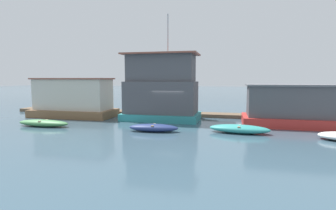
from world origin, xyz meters
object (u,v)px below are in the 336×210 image
(houseboat_teal, at_px, (161,89))
(dinghy_navy, at_px, (154,128))
(houseboat_red, at_px, (289,106))
(dinghy_teal, at_px, (239,129))
(dinghy_green, at_px, (43,123))
(houseboat_brown, at_px, (73,99))

(houseboat_teal, height_order, dinghy_navy, houseboat_teal)
(houseboat_red, distance_m, dinghy_teal, 5.18)
(dinghy_green, relative_size, dinghy_navy, 1.20)
(dinghy_green, distance_m, dinghy_teal, 13.69)
(houseboat_red, xyz_separation_m, dinghy_navy, (-8.97, -4.37, -1.17))
(houseboat_brown, bearing_deg, houseboat_teal, 0.36)
(houseboat_brown, relative_size, dinghy_green, 1.87)
(dinghy_navy, height_order, dinghy_teal, dinghy_teal)
(houseboat_teal, bearing_deg, houseboat_red, -3.00)
(dinghy_teal, bearing_deg, houseboat_red, 45.05)
(dinghy_teal, bearing_deg, houseboat_teal, 146.51)
(houseboat_red, relative_size, dinghy_teal, 1.69)
(houseboat_brown, bearing_deg, dinghy_teal, -15.66)
(dinghy_green, relative_size, dinghy_teal, 1.04)
(dinghy_green, xyz_separation_m, dinghy_navy, (8.25, 0.07, 0.00))
(dinghy_navy, bearing_deg, houseboat_brown, 151.72)
(houseboat_teal, bearing_deg, dinghy_green, -146.48)
(houseboat_teal, distance_m, dinghy_green, 9.27)
(houseboat_teal, xyz_separation_m, houseboat_red, (9.74, -0.51, -1.12))
(houseboat_teal, relative_size, houseboat_red, 1.33)
(houseboat_brown, height_order, dinghy_green, houseboat_brown)
(houseboat_brown, height_order, dinghy_teal, houseboat_brown)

